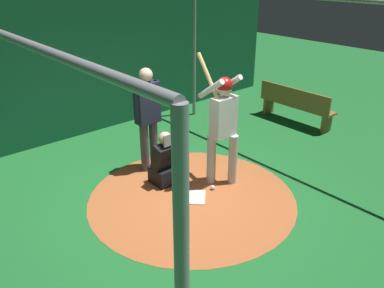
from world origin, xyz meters
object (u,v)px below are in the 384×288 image
at_px(umpire, 148,114).
at_px(baseball_0, 187,244).
at_px(baseball_1, 213,187).
at_px(home_plate, 192,197).
at_px(batter, 223,121).
at_px(bench, 295,104).
at_px(catcher, 166,164).

height_order(umpire, baseball_0, umpire).
relative_size(baseball_0, baseball_1, 1.00).
height_order(home_plate, umpire, umpire).
distance_m(batter, bench, 3.44).
xyz_separation_m(batter, bench, (-0.85, 3.26, -0.68)).
xyz_separation_m(bench, baseball_1, (0.94, -3.54, -0.41)).
distance_m(batter, catcher, 1.21).
xyz_separation_m(baseball_0, baseball_1, (-0.82, 1.26, 0.00)).
distance_m(home_plate, bench, 4.09).
relative_size(catcher, baseball_0, 12.89).
height_order(batter, bench, batter).
bearing_deg(baseball_1, baseball_0, -57.11).
relative_size(home_plate, umpire, 0.23).
bearing_deg(umpire, baseball_1, 14.67).
distance_m(catcher, umpire, 0.93).
xyz_separation_m(umpire, baseball_1, (1.30, 0.34, -1.02)).
height_order(baseball_0, baseball_1, same).
bearing_deg(baseball_0, batter, 120.55).
distance_m(baseball_0, baseball_1, 1.50).
relative_size(batter, catcher, 2.28).
bearing_deg(baseball_1, bench, 104.91).
xyz_separation_m(home_plate, baseball_0, (0.86, -0.84, 0.03)).
xyz_separation_m(batter, catcher, (-0.59, -0.73, -0.76)).
relative_size(catcher, bench, 0.51).
bearing_deg(catcher, bench, 93.73).
distance_m(home_plate, baseball_0, 1.20).
relative_size(umpire, baseball_0, 25.21).
height_order(home_plate, catcher, catcher).
relative_size(umpire, bench, 1.00).
bearing_deg(home_plate, bench, 102.81).
bearing_deg(baseball_0, home_plate, 135.54).
height_order(catcher, umpire, umpire).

